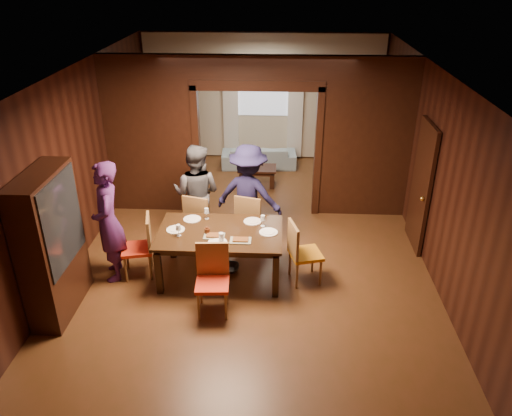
# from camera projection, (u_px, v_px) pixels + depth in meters

# --- Properties ---
(floor) EXTENTS (9.00, 9.00, 0.00)m
(floor) POSITION_uv_depth(u_px,v_px,m) (252.00, 254.00, 8.16)
(floor) COLOR #523317
(floor) RESTS_ON ground
(ceiling) EXTENTS (5.50, 9.00, 0.02)m
(ceiling) POSITION_uv_depth(u_px,v_px,m) (251.00, 75.00, 6.86)
(ceiling) COLOR silver
(ceiling) RESTS_ON room_walls
(room_walls) EXTENTS (5.52, 9.01, 2.90)m
(room_walls) POSITION_uv_depth(u_px,v_px,m) (258.00, 130.00, 9.17)
(room_walls) COLOR black
(room_walls) RESTS_ON floor
(person_purple) EXTENTS (0.63, 0.77, 1.84)m
(person_purple) POSITION_uv_depth(u_px,v_px,m) (108.00, 222.00, 7.22)
(person_purple) COLOR #4B1E5A
(person_purple) RESTS_ON floor
(person_grey) EXTENTS (0.94, 0.80, 1.70)m
(person_grey) POSITION_uv_depth(u_px,v_px,m) (197.00, 194.00, 8.24)
(person_grey) COLOR #4C4D53
(person_grey) RESTS_ON floor
(person_navy) EXTENTS (1.25, 0.92, 1.73)m
(person_navy) POSITION_uv_depth(u_px,v_px,m) (249.00, 195.00, 8.16)
(person_navy) COLOR #191739
(person_navy) RESTS_ON floor
(sofa) EXTENTS (1.73, 0.75, 0.50)m
(sofa) POSITION_uv_depth(u_px,v_px,m) (259.00, 156.00, 11.49)
(sofa) COLOR #8FACBC
(sofa) RESTS_ON floor
(serving_bowl) EXTENTS (0.32, 0.32, 0.08)m
(serving_bowl) POSITION_uv_depth(u_px,v_px,m) (228.00, 225.00, 7.38)
(serving_bowl) COLOR black
(serving_bowl) RESTS_ON dining_table
(dining_table) EXTENTS (1.82, 1.13, 0.76)m
(dining_table) POSITION_uv_depth(u_px,v_px,m) (221.00, 254.00, 7.46)
(dining_table) COLOR black
(dining_table) RESTS_ON floor
(coffee_table) EXTENTS (0.80, 0.50, 0.40)m
(coffee_table) POSITION_uv_depth(u_px,v_px,m) (257.00, 176.00, 10.56)
(coffee_table) COLOR black
(coffee_table) RESTS_ON floor
(chair_left) EXTENTS (0.53, 0.53, 0.97)m
(chair_left) POSITION_uv_depth(u_px,v_px,m) (137.00, 247.00, 7.43)
(chair_left) COLOR red
(chair_left) RESTS_ON floor
(chair_right) EXTENTS (0.54, 0.54, 0.97)m
(chair_right) POSITION_uv_depth(u_px,v_px,m) (306.00, 252.00, 7.30)
(chair_right) COLOR orange
(chair_right) RESTS_ON floor
(chair_far_l) EXTENTS (0.54, 0.54, 0.97)m
(chair_far_l) POSITION_uv_depth(u_px,v_px,m) (201.00, 219.00, 8.23)
(chair_far_l) COLOR #BF7712
(chair_far_l) RESTS_ON floor
(chair_far_r) EXTENTS (0.54, 0.54, 0.97)m
(chair_far_r) POSITION_uv_depth(u_px,v_px,m) (252.00, 219.00, 8.22)
(chair_far_r) COLOR #DF4215
(chair_far_r) RESTS_ON floor
(chair_near) EXTENTS (0.47, 0.47, 0.97)m
(chair_near) POSITION_uv_depth(u_px,v_px,m) (212.00, 282.00, 6.63)
(chair_near) COLOR red
(chair_near) RESTS_ON floor
(hutch) EXTENTS (0.40, 1.20, 2.00)m
(hutch) POSITION_uv_depth(u_px,v_px,m) (52.00, 245.00, 6.49)
(hutch) COLOR black
(hutch) RESTS_ON floor
(door_right) EXTENTS (0.06, 0.90, 2.10)m
(door_right) POSITION_uv_depth(u_px,v_px,m) (421.00, 187.00, 8.01)
(door_right) COLOR black
(door_right) RESTS_ON floor
(window_far) EXTENTS (1.20, 0.03, 1.30)m
(window_far) POSITION_uv_depth(u_px,v_px,m) (263.00, 87.00, 11.36)
(window_far) COLOR silver
(window_far) RESTS_ON back_wall
(curtain_left) EXTENTS (0.35, 0.06, 2.40)m
(curtain_left) POSITION_uv_depth(u_px,v_px,m) (231.00, 107.00, 11.56)
(curtain_left) COLOR white
(curtain_left) RESTS_ON back_wall
(curtain_right) EXTENTS (0.35, 0.06, 2.40)m
(curtain_right) POSITION_uv_depth(u_px,v_px,m) (295.00, 108.00, 11.49)
(curtain_right) COLOR white
(curtain_right) RESTS_ON back_wall
(plate_left) EXTENTS (0.27, 0.27, 0.01)m
(plate_left) POSITION_uv_depth(u_px,v_px,m) (176.00, 230.00, 7.33)
(plate_left) COLOR white
(plate_left) RESTS_ON dining_table
(plate_far_l) EXTENTS (0.27, 0.27, 0.01)m
(plate_far_l) POSITION_uv_depth(u_px,v_px,m) (192.00, 219.00, 7.62)
(plate_far_l) COLOR white
(plate_far_l) RESTS_ON dining_table
(plate_far_r) EXTENTS (0.27, 0.27, 0.01)m
(plate_far_r) POSITION_uv_depth(u_px,v_px,m) (253.00, 221.00, 7.56)
(plate_far_r) COLOR white
(plate_far_r) RESTS_ON dining_table
(plate_right) EXTENTS (0.27, 0.27, 0.01)m
(plate_right) POSITION_uv_depth(u_px,v_px,m) (268.00, 232.00, 7.26)
(plate_right) COLOR white
(plate_right) RESTS_ON dining_table
(plate_near) EXTENTS (0.27, 0.27, 0.01)m
(plate_near) POSITION_uv_depth(u_px,v_px,m) (218.00, 242.00, 7.01)
(plate_near) COLOR white
(plate_near) RESTS_ON dining_table
(platter_a) EXTENTS (0.30, 0.20, 0.04)m
(platter_a) POSITION_uv_depth(u_px,v_px,m) (214.00, 236.00, 7.15)
(platter_a) COLOR gray
(platter_a) RESTS_ON dining_table
(platter_b) EXTENTS (0.30, 0.20, 0.04)m
(platter_b) POSITION_uv_depth(u_px,v_px,m) (241.00, 240.00, 7.04)
(platter_b) COLOR gray
(platter_b) RESTS_ON dining_table
(wineglass_left) EXTENTS (0.08, 0.08, 0.18)m
(wineglass_left) POSITION_uv_depth(u_px,v_px,m) (178.00, 230.00, 7.14)
(wineglass_left) COLOR white
(wineglass_left) RESTS_ON dining_table
(wineglass_far) EXTENTS (0.08, 0.08, 0.18)m
(wineglass_far) POSITION_uv_depth(u_px,v_px,m) (207.00, 214.00, 7.60)
(wineglass_far) COLOR silver
(wineglass_far) RESTS_ON dining_table
(wineglass_right) EXTENTS (0.08, 0.08, 0.18)m
(wineglass_right) POSITION_uv_depth(u_px,v_px,m) (263.00, 221.00, 7.39)
(wineglass_right) COLOR white
(wineglass_right) RESTS_ON dining_table
(tumbler) EXTENTS (0.07, 0.07, 0.14)m
(tumbler) POSITION_uv_depth(u_px,v_px,m) (221.00, 237.00, 7.00)
(tumbler) COLOR silver
(tumbler) RESTS_ON dining_table
(condiment_jar) EXTENTS (0.08, 0.08, 0.11)m
(condiment_jar) POSITION_uv_depth(u_px,v_px,m) (207.00, 230.00, 7.21)
(condiment_jar) COLOR #482210
(condiment_jar) RESTS_ON dining_table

